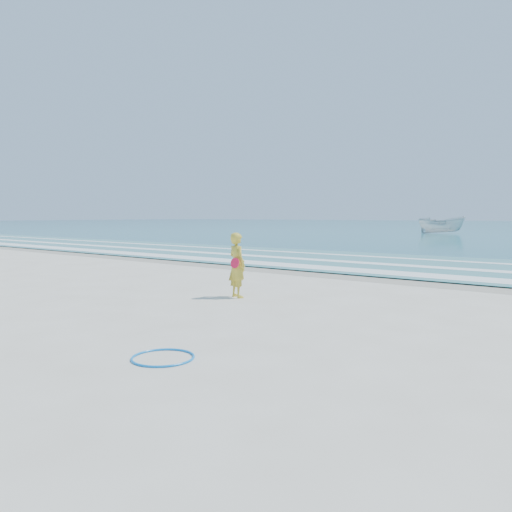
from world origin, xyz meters
The scene contains 9 objects.
ground centered at (0.00, 0.00, 0.00)m, with size 400.00×400.00×0.00m, color silver.
wet_sand centered at (0.00, 9.00, 0.00)m, with size 400.00×2.40×0.00m, color #B2A893.
shallow centered at (0.00, 14.00, 0.04)m, with size 400.00×10.00×0.01m, color #59B7AD.
foam_near centered at (0.00, 10.30, 0.05)m, with size 400.00×1.40×0.01m, color white.
foam_mid centered at (0.00, 13.20, 0.05)m, with size 400.00×0.90×0.01m, color white.
foam_far centered at (0.00, 16.50, 0.05)m, with size 400.00×0.60×0.01m, color white.
hoop centered at (3.24, -1.96, 0.02)m, with size 0.94×0.94×0.03m, color #0C7EDD.
boat centered at (-10.14, 51.85, 1.03)m, with size 1.93×5.12×1.98m, color silver.
woman centered at (0.50, 2.96, 0.84)m, with size 0.72×0.59×1.68m.
Camera 1 is at (8.82, -6.78, 2.12)m, focal length 35.00 mm.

